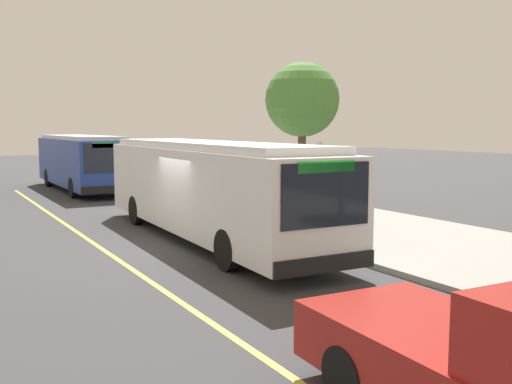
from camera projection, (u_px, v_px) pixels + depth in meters
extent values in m
plane|color=#38383A|center=(185.00, 245.00, 16.57)|extent=(120.00, 120.00, 0.00)
cube|color=gray|center=(349.00, 225.00, 19.54)|extent=(44.00, 6.40, 0.15)
cube|color=#E0D64C|center=(109.00, 253.00, 15.48)|extent=(36.00, 0.14, 0.01)
cube|color=white|center=(208.00, 188.00, 17.33)|extent=(12.36, 2.95, 2.40)
cube|color=silver|center=(208.00, 145.00, 17.19)|extent=(11.37, 2.67, 0.20)
cube|color=black|center=(326.00, 195.00, 11.89)|extent=(0.11, 2.17, 1.34)
cube|color=black|center=(246.00, 177.00, 17.90)|extent=(10.80, 0.40, 1.06)
cube|color=#197259|center=(246.00, 217.00, 18.05)|extent=(11.66, 0.42, 0.28)
cube|color=#26D83F|center=(327.00, 167.00, 11.82)|extent=(0.08, 1.40, 0.24)
cube|color=black|center=(326.00, 264.00, 12.03)|extent=(0.16, 2.50, 0.36)
cylinder|color=black|center=(310.00, 241.00, 14.65)|extent=(1.01, 0.31, 1.00)
cylinder|color=black|center=(228.00, 250.00, 13.57)|extent=(1.01, 0.31, 1.00)
cylinder|color=black|center=(198.00, 206.00, 21.22)|extent=(1.01, 0.31, 1.00)
cylinder|color=black|center=(136.00, 210.00, 20.14)|extent=(1.01, 0.31, 1.00)
cube|color=navy|center=(81.00, 162.00, 30.91)|extent=(10.51, 2.55, 2.40)
cube|color=silver|center=(80.00, 137.00, 30.77)|extent=(9.67, 2.30, 0.20)
cube|color=black|center=(108.00, 158.00, 26.32)|extent=(0.04, 2.17, 1.34)
cube|color=black|center=(105.00, 156.00, 31.52)|extent=(9.25, 0.04, 1.06)
cube|color=yellow|center=(105.00, 179.00, 31.66)|extent=(9.99, 0.03, 0.28)
cube|color=#26D83F|center=(108.00, 145.00, 26.25)|extent=(0.03, 1.40, 0.24)
cube|color=black|center=(109.00, 190.00, 26.47)|extent=(0.08, 2.50, 0.36)
cylinder|color=black|center=(121.00, 185.00, 28.79)|extent=(1.00, 0.28, 1.00)
cylinder|color=black|center=(73.00, 188.00, 27.65)|extent=(1.00, 0.28, 1.00)
cylinder|color=black|center=(89.00, 176.00, 34.32)|extent=(1.00, 0.28, 1.00)
cylinder|color=black|center=(48.00, 178.00, 33.18)|extent=(1.00, 0.28, 1.00)
cylinder|color=black|center=(455.00, 350.00, 7.79)|extent=(0.77, 0.27, 0.76)
cylinder|color=black|center=(347.00, 376.00, 6.96)|extent=(0.77, 0.27, 0.76)
cylinder|color=#333338|center=(346.00, 187.00, 19.82)|extent=(0.10, 0.10, 2.40)
cylinder|color=#333338|center=(315.00, 189.00, 19.18)|extent=(0.10, 0.10, 2.40)
cylinder|color=#333338|center=(303.00, 181.00, 22.06)|extent=(0.10, 0.10, 2.40)
cylinder|color=#333338|center=(274.00, 182.00, 21.42)|extent=(0.10, 0.10, 2.40)
cube|color=#333338|center=(309.00, 150.00, 20.48)|extent=(2.90, 1.60, 0.08)
cube|color=#4C606B|center=(323.00, 183.00, 20.94)|extent=(2.47, 0.04, 2.16)
cube|color=navy|center=(288.00, 183.00, 21.74)|extent=(0.06, 1.11, 1.82)
cube|color=brown|center=(306.00, 204.00, 20.93)|extent=(1.60, 0.44, 0.06)
cube|color=brown|center=(311.00, 196.00, 21.02)|extent=(1.60, 0.05, 0.44)
cube|color=#333338|center=(295.00, 208.00, 21.57)|extent=(0.08, 0.40, 0.45)
cube|color=#333338|center=(317.00, 213.00, 20.33)|extent=(0.08, 0.40, 0.45)
cylinder|color=#333338|center=(320.00, 189.00, 17.17)|extent=(0.07, 0.07, 2.80)
cube|color=white|center=(320.00, 152.00, 17.04)|extent=(0.44, 0.03, 0.56)
cube|color=red|center=(320.00, 152.00, 17.03)|extent=(0.40, 0.01, 0.16)
cylinder|color=#282D47|center=(240.00, 203.00, 21.39)|extent=(0.14, 0.14, 0.85)
cylinder|color=#282D47|center=(236.00, 204.00, 21.30)|extent=(0.14, 0.14, 0.85)
cube|color=#265999|center=(238.00, 184.00, 21.26)|extent=(0.24, 0.40, 0.62)
sphere|color=tan|center=(238.00, 172.00, 21.21)|extent=(0.22, 0.22, 0.22)
cylinder|color=brown|center=(302.00, 164.00, 25.67)|extent=(0.36, 0.36, 3.21)
sphere|color=#4C8438|center=(302.00, 100.00, 25.36)|extent=(3.27, 3.27, 3.27)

